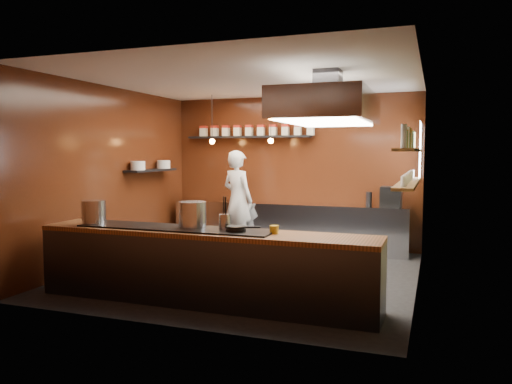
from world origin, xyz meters
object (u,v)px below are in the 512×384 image
at_px(chef, 238,200).
at_px(extractor_hood, 328,107).
at_px(stockpot_large, 94,212).
at_px(stockpot_small, 192,214).
at_px(espresso_machine, 391,197).

bearing_deg(chef, extractor_hood, 157.53).
distance_m(stockpot_large, stockpot_small, 1.42).
xyz_separation_m(espresso_machine, chef, (-2.86, -0.36, -0.12)).
bearing_deg(stockpot_small, chef, 102.24).
xyz_separation_m(stockpot_small, espresso_machine, (2.14, 3.69, -0.02)).
relative_size(extractor_hood, chef, 1.04).
bearing_deg(chef, espresso_machine, -150.44).
relative_size(stockpot_small, espresso_machine, 0.95).
distance_m(extractor_hood, stockpot_small, 2.34).
bearing_deg(stockpot_small, stockpot_large, -175.46).
height_order(extractor_hood, espresso_machine, extractor_hood).
height_order(extractor_hood, stockpot_large, extractor_hood).
bearing_deg(espresso_machine, stockpot_large, -131.46).
bearing_deg(stockpot_large, espresso_machine, 46.90).
height_order(stockpot_small, chef, chef).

